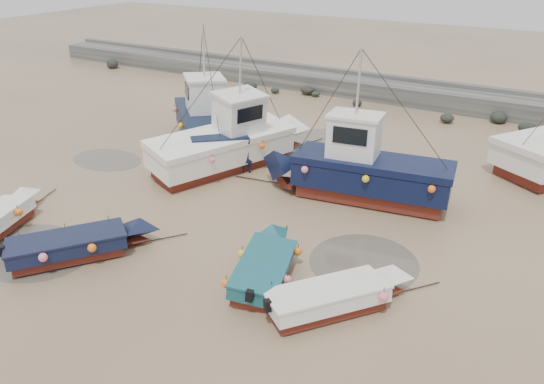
% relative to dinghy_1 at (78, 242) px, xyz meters
% --- Properties ---
extents(ground, '(120.00, 120.00, 0.00)m').
position_rel_dinghy_1_xyz_m(ground, '(2.41, 2.59, -0.54)').
color(ground, tan).
rests_on(ground, ground).
extents(seawall, '(60.00, 4.92, 1.50)m').
position_rel_dinghy_1_xyz_m(seawall, '(2.46, 24.58, 0.08)').
color(seawall, slate).
rests_on(seawall, ground).
extents(puddle_a, '(4.70, 4.70, 0.01)m').
position_rel_dinghy_1_xyz_m(puddle_a, '(-1.78, -0.69, -0.54)').
color(puddle_a, '#585148').
rests_on(puddle_a, ground).
extents(puddle_b, '(3.76, 3.76, 0.01)m').
position_rel_dinghy_1_xyz_m(puddle_b, '(8.77, 4.61, -0.54)').
color(puddle_b, '#585148').
rests_on(puddle_b, ground).
extents(puddle_c, '(3.83, 3.83, 0.01)m').
position_rel_dinghy_1_xyz_m(puddle_c, '(-5.87, 6.95, -0.54)').
color(puddle_c, '#585148').
rests_on(puddle_c, ground).
extents(puddle_d, '(5.76, 5.76, 0.01)m').
position_rel_dinghy_1_xyz_m(puddle_d, '(2.97, 13.88, -0.54)').
color(puddle_d, '#585148').
rests_on(puddle_d, ground).
extents(dinghy_1, '(4.47, 5.44, 1.43)m').
position_rel_dinghy_1_xyz_m(dinghy_1, '(0.00, 0.00, 0.00)').
color(dinghy_1, maroon).
rests_on(dinghy_1, ground).
extents(dinghy_2, '(2.54, 5.44, 1.43)m').
position_rel_dinghy_1_xyz_m(dinghy_2, '(6.27, 2.15, 0.01)').
color(dinghy_2, maroon).
rests_on(dinghy_2, ground).
extents(dinghy_3, '(4.26, 5.03, 1.43)m').
position_rel_dinghy_1_xyz_m(dinghy_3, '(9.04, 1.78, 0.00)').
color(dinghy_3, maroon).
rests_on(dinghy_3, ground).
extents(cabin_boat_0, '(8.52, 8.45, 6.22)m').
position_rel_dinghy_1_xyz_m(cabin_boat_0, '(-2.72, 11.14, 0.78)').
color(cabin_boat_0, maroon).
rests_on(cabin_boat_0, ground).
extents(cabin_boat_1, '(5.31, 9.94, 6.22)m').
position_rel_dinghy_1_xyz_m(cabin_boat_1, '(0.04, 9.47, 0.79)').
color(cabin_boat_1, maroon).
rests_on(cabin_boat_1, ground).
extents(cabin_boat_2, '(9.69, 3.44, 6.22)m').
position_rel_dinghy_1_xyz_m(cabin_boat_2, '(6.60, 9.22, 0.81)').
color(cabin_boat_2, maroon).
rests_on(cabin_boat_2, ground).
extents(person, '(0.70, 0.67, 1.62)m').
position_rel_dinghy_1_xyz_m(person, '(1.10, 9.11, -0.54)').
color(person, '#1A1B37').
rests_on(person, ground).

